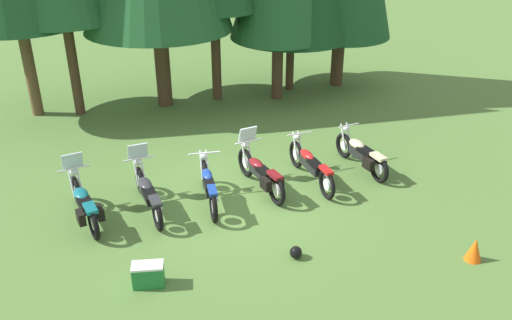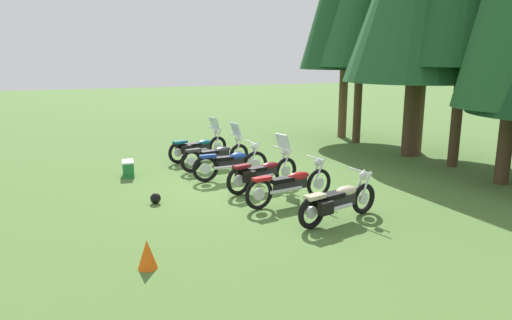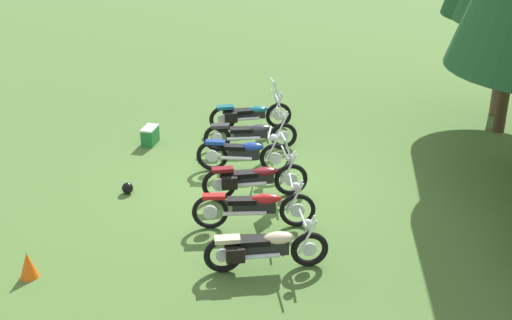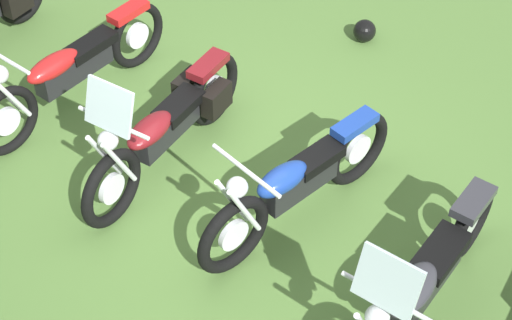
{
  "view_description": "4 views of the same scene",
  "coord_description": "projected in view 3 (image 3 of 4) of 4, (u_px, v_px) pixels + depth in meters",
  "views": [
    {
      "loc": [
        -1.49,
        -10.69,
        6.34
      ],
      "look_at": [
        0.62,
        0.68,
        0.53
      ],
      "focal_mm": 37.42,
      "sensor_mm": 36.0,
      "label": 1
    },
    {
      "loc": [
        11.24,
        -4.18,
        3.34
      ],
      "look_at": [
        0.14,
        0.18,
        0.67
      ],
      "focal_mm": 32.78,
      "sensor_mm": 36.0,
      "label": 2
    },
    {
      "loc": [
        13.34,
        1.92,
        6.52
      ],
      "look_at": [
        0.1,
        0.13,
        0.64
      ],
      "focal_mm": 47.33,
      "sensor_mm": 36.0,
      "label": 3
    },
    {
      "loc": [
        -4.1,
        3.21,
        5.5
      ],
      "look_at": [
        -0.4,
        0.02,
        0.72
      ],
      "focal_mm": 59.43,
      "sensor_mm": 36.0,
      "label": 4
    }
  ],
  "objects": [
    {
      "name": "motorcycle_2",
      "position": [
        244.0,
        154.0,
        15.38
      ],
      "size": [
        0.74,
        2.19,
        1.02
      ],
      "rotation": [
        0.0,
        0.0,
        1.6
      ],
      "color": "black",
      "rests_on": "ground_plane"
    },
    {
      "name": "picnic_cooler",
      "position": [
        150.0,
        135.0,
        17.04
      ],
      "size": [
        0.59,
        0.35,
        0.45
      ],
      "color": "#1E7233",
      "rests_on": "ground_plane"
    },
    {
      "name": "ground_plane",
      "position": [
        251.0,
        184.0,
        14.97
      ],
      "size": [
        80.0,
        80.0,
        0.0
      ],
      "primitive_type": "plane",
      "color": "#4C7033"
    },
    {
      "name": "traffic_cone",
      "position": [
        28.0,
        265.0,
        11.51
      ],
      "size": [
        0.32,
        0.32,
        0.48
      ],
      "primitive_type": "cone",
      "color": "#EA590F",
      "rests_on": "ground_plane"
    },
    {
      "name": "motorcycle_4",
      "position": [
        255.0,
        207.0,
        13.01
      ],
      "size": [
        0.71,
        2.38,
        1.01
      ],
      "rotation": [
        0.0,
        0.0,
        1.75
      ],
      "color": "black",
      "rests_on": "ground_plane"
    },
    {
      "name": "motorcycle_1",
      "position": [
        252.0,
        133.0,
        16.61
      ],
      "size": [
        0.81,
        2.29,
        1.35
      ],
      "rotation": [
        0.0,
        0.0,
        1.8
      ],
      "color": "black",
      "rests_on": "ground_plane"
    },
    {
      "name": "motorcycle_5",
      "position": [
        264.0,
        247.0,
        11.66
      ],
      "size": [
        0.89,
        2.15,
        0.99
      ],
      "rotation": [
        0.0,
        0.0,
        1.83
      ],
      "color": "black",
      "rests_on": "ground_plane"
    },
    {
      "name": "dropped_helmet",
      "position": [
        127.0,
        188.0,
        14.51
      ],
      "size": [
        0.25,
        0.25,
        0.25
      ],
      "primitive_type": "sphere",
      "color": "black",
      "rests_on": "ground_plane"
    },
    {
      "name": "motorcycle_0",
      "position": [
        250.0,
        114.0,
        17.84
      ],
      "size": [
        1.0,
        2.14,
        1.36
      ],
      "rotation": [
        0.0,
        0.0,
        1.9
      ],
      "color": "black",
      "rests_on": "ground_plane"
    },
    {
      "name": "motorcycle_3",
      "position": [
        254.0,
        178.0,
        14.17
      ],
      "size": [
        0.96,
        2.19,
        1.37
      ],
      "rotation": [
        0.0,
        0.0,
        1.87
      ],
      "color": "black",
      "rests_on": "ground_plane"
    }
  ]
}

